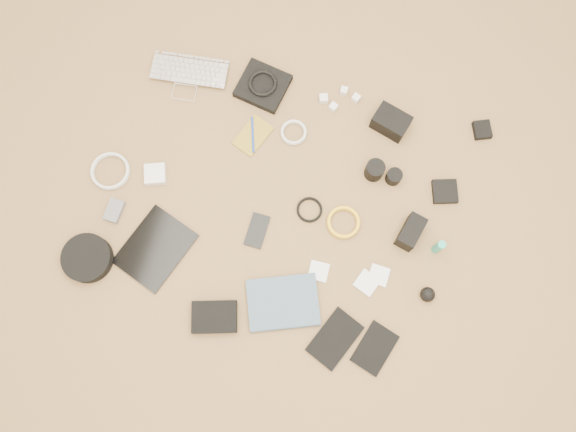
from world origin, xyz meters
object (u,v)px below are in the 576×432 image
(laptop, at_px, (188,81))
(tablet, at_px, (155,249))
(dslr_camera, at_px, (391,122))
(paperback, at_px, (286,329))
(headphone_case, at_px, (87,258))
(phone, at_px, (257,231))

(laptop, relative_size, tablet, 1.14)
(laptop, bearing_deg, dslr_camera, -4.28)
(dslr_camera, bearing_deg, paperback, -85.31)
(laptop, distance_m, paperback, 1.05)
(laptop, height_order, headphone_case, headphone_case)
(tablet, bearing_deg, laptop, 117.30)
(tablet, relative_size, phone, 2.08)
(phone, height_order, paperback, paperback)
(tablet, bearing_deg, headphone_case, -135.78)
(laptop, distance_m, headphone_case, 0.79)
(tablet, height_order, paperback, paperback)
(laptop, xyz_separation_m, dslr_camera, (0.82, 0.03, 0.03))
(tablet, bearing_deg, dslr_camera, 63.84)
(paperback, bearing_deg, tablet, 52.79)
(laptop, bearing_deg, headphone_case, -106.03)
(dslr_camera, xyz_separation_m, paperback, (-0.18, -0.86, -0.03))
(paperback, bearing_deg, dslr_camera, -33.32)
(laptop, height_order, paperback, paperback)
(phone, bearing_deg, headphone_case, -153.79)
(laptop, distance_m, dslr_camera, 0.82)
(dslr_camera, distance_m, phone, 0.66)
(headphone_case, relative_size, paperback, 0.71)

